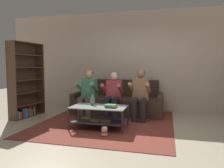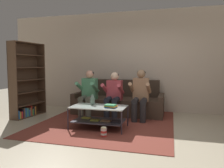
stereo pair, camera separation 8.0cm
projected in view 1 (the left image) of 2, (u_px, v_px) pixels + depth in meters
The scene contains 12 objects.
ground at pixel (125, 136), 4.14m from camera, with size 16.80×16.80×0.00m, color #C3B699.
back_partition at pixel (141, 61), 6.39m from camera, with size 8.40×0.12×2.90m, color beige.
couch at pixel (118, 103), 6.07m from camera, with size 2.44×0.96×0.92m.
person_seated_left at pixel (88, 91), 5.66m from camera, with size 0.50×0.58×1.21m.
person_seated_middle at pixel (113, 93), 5.49m from camera, with size 0.50×0.58×1.16m.
person_seated_right at pixel (140, 93), 5.32m from camera, with size 0.50×0.58×1.23m.
coffee_table at pixel (99, 114), 4.59m from camera, with size 1.16×0.64×0.48m.
area_rug at pixel (109, 121), 5.23m from camera, with size 3.00×3.48×0.01m.
vase at pixel (93, 100), 4.71m from camera, with size 0.11×0.11×0.22m.
book_stack at pixel (111, 106), 4.44m from camera, with size 0.27×0.22×0.06m.
bookshelf at pixel (25, 86), 5.66m from camera, with size 0.41×1.06×1.92m.
popcorn_tub at pixel (104, 132), 4.07m from camera, with size 0.11×0.11×0.19m.
Camera 1 is at (0.76, -3.98, 1.33)m, focal length 35.00 mm.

